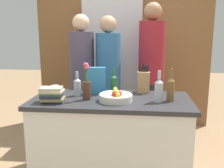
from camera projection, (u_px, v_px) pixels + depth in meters
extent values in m
cube|color=silver|center=(111.00, 145.00, 2.54)|extent=(1.43, 0.67, 0.85)
cube|color=#2D2D33|center=(111.00, 101.00, 2.45)|extent=(1.49, 0.70, 0.04)
cube|color=brown|center=(123.00, 43.00, 4.11)|extent=(2.69, 0.12, 2.60)
cube|color=#B7B7BC|center=(114.00, 66.00, 3.83)|extent=(0.79, 0.60, 1.97)
cylinder|color=#B7B7BC|center=(107.00, 62.00, 3.51)|extent=(0.02, 0.02, 1.08)
cylinder|color=silver|center=(116.00, 98.00, 2.35)|extent=(0.30, 0.30, 0.06)
torus|color=silver|center=(116.00, 95.00, 2.35)|extent=(0.30, 0.30, 0.02)
sphere|color=red|center=(117.00, 94.00, 2.33)|extent=(0.08, 0.08, 0.08)
sphere|color=red|center=(118.00, 94.00, 2.38)|extent=(0.07, 0.07, 0.07)
sphere|color=red|center=(115.00, 95.00, 2.31)|extent=(0.06, 0.06, 0.06)
sphere|color=#99B233|center=(116.00, 93.00, 2.35)|extent=(0.07, 0.07, 0.07)
cylinder|color=yellow|center=(118.00, 94.00, 2.31)|extent=(0.04, 0.16, 0.03)
cylinder|color=yellow|center=(116.00, 91.00, 2.36)|extent=(0.07, 0.18, 0.03)
cube|color=tan|center=(143.00, 82.00, 2.66)|extent=(0.12, 0.10, 0.21)
cylinder|color=black|center=(140.00, 68.00, 2.63)|extent=(0.01, 0.01, 0.09)
cylinder|color=black|center=(141.00, 70.00, 2.62)|extent=(0.01, 0.01, 0.06)
cylinder|color=black|center=(143.00, 68.00, 2.63)|extent=(0.01, 0.01, 0.09)
cylinder|color=black|center=(145.00, 70.00, 2.62)|extent=(0.01, 0.01, 0.07)
cylinder|color=black|center=(146.00, 69.00, 2.64)|extent=(0.01, 0.01, 0.07)
cylinder|color=black|center=(148.00, 69.00, 2.62)|extent=(0.01, 0.01, 0.08)
cylinder|color=#4C2D1E|center=(87.00, 91.00, 2.39)|extent=(0.07, 0.07, 0.17)
cylinder|color=#477538|center=(87.00, 75.00, 2.36)|extent=(0.01, 0.02, 0.13)
sphere|color=#C64C66|center=(87.00, 67.00, 2.35)|extent=(0.04, 0.04, 0.04)
cylinder|color=#477538|center=(87.00, 73.00, 2.36)|extent=(0.01, 0.01, 0.16)
sphere|color=#C64C66|center=(87.00, 65.00, 2.35)|extent=(0.04, 0.04, 0.04)
cylinder|color=#477538|center=(86.00, 74.00, 2.37)|extent=(0.01, 0.01, 0.14)
sphere|color=#C64C66|center=(86.00, 67.00, 2.35)|extent=(0.04, 0.04, 0.04)
cylinder|color=#477538|center=(85.00, 73.00, 2.36)|extent=(0.01, 0.03, 0.16)
sphere|color=#C64C66|center=(85.00, 65.00, 2.35)|extent=(0.03, 0.03, 0.03)
cylinder|color=#477538|center=(86.00, 73.00, 2.35)|extent=(0.02, 0.02, 0.16)
sphere|color=#C64C66|center=(85.00, 64.00, 2.33)|extent=(0.03, 0.03, 0.03)
cylinder|color=#477538|center=(86.00, 75.00, 2.35)|extent=(0.02, 0.01, 0.13)
sphere|color=#C64C66|center=(86.00, 68.00, 2.34)|extent=(0.02, 0.02, 0.02)
cube|color=teal|center=(96.00, 81.00, 2.61)|extent=(0.19, 0.08, 0.27)
cylinder|color=silver|center=(55.00, 90.00, 2.55)|extent=(0.08, 0.08, 0.10)
torus|color=silver|center=(54.00, 89.00, 2.59)|extent=(0.05, 0.06, 0.07)
cube|color=#2D334C|center=(53.00, 101.00, 2.32)|extent=(0.19, 0.13, 0.02)
cube|color=#99844C|center=(53.00, 99.00, 2.32)|extent=(0.21, 0.16, 0.02)
cube|color=#2D334C|center=(51.00, 96.00, 2.31)|extent=(0.19, 0.13, 0.03)
cube|color=#3D6047|center=(52.00, 94.00, 2.30)|extent=(0.19, 0.13, 0.02)
cube|color=#B7A88E|center=(52.00, 91.00, 2.30)|extent=(0.20, 0.15, 0.02)
cube|color=#B7A88E|center=(51.00, 89.00, 2.30)|extent=(0.20, 0.15, 0.02)
cylinder|color=#B2BCC1|center=(77.00, 88.00, 2.54)|extent=(0.07, 0.07, 0.15)
cone|color=#B2BCC1|center=(77.00, 79.00, 2.52)|extent=(0.07, 0.07, 0.03)
cylinder|color=#B2BCC1|center=(77.00, 75.00, 2.51)|extent=(0.03, 0.03, 0.06)
cylinder|color=#B2BCC1|center=(159.00, 92.00, 2.32)|extent=(0.07, 0.07, 0.17)
cone|color=#B2BCC1|center=(159.00, 81.00, 2.30)|extent=(0.07, 0.07, 0.03)
cylinder|color=#B2BCC1|center=(159.00, 75.00, 2.28)|extent=(0.03, 0.03, 0.07)
cylinder|color=#286633|center=(114.00, 85.00, 2.66)|extent=(0.07, 0.07, 0.16)
cone|color=#286633|center=(114.00, 76.00, 2.64)|extent=(0.07, 0.07, 0.03)
cylinder|color=#286633|center=(114.00, 71.00, 2.63)|extent=(0.03, 0.03, 0.07)
cylinder|color=brown|center=(171.00, 91.00, 2.34)|extent=(0.07, 0.07, 0.18)
cone|color=brown|center=(171.00, 79.00, 2.32)|extent=(0.07, 0.07, 0.04)
cylinder|color=brown|center=(171.00, 73.00, 2.31)|extent=(0.03, 0.03, 0.08)
cube|color=#383842|center=(83.00, 121.00, 3.24)|extent=(0.26, 0.21, 0.81)
cylinder|color=#4C4256|center=(82.00, 61.00, 3.09)|extent=(0.29, 0.29, 0.68)
sphere|color=#DBAD89|center=(81.00, 23.00, 3.00)|extent=(0.20, 0.20, 0.20)
cube|color=#383842|center=(108.00, 122.00, 3.22)|extent=(0.25, 0.19, 0.81)
cylinder|color=#2D6093|center=(108.00, 62.00, 3.07)|extent=(0.29, 0.29, 0.67)
sphere|color=tan|center=(108.00, 24.00, 2.98)|extent=(0.19, 0.19, 0.19)
cube|color=#383842|center=(150.00, 116.00, 3.32)|extent=(0.29, 0.24, 0.88)
cylinder|color=maroon|center=(152.00, 52.00, 3.15)|extent=(0.31, 0.31, 0.73)
sphere|color=#996B4C|center=(153.00, 11.00, 3.05)|extent=(0.21, 0.21, 0.21)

